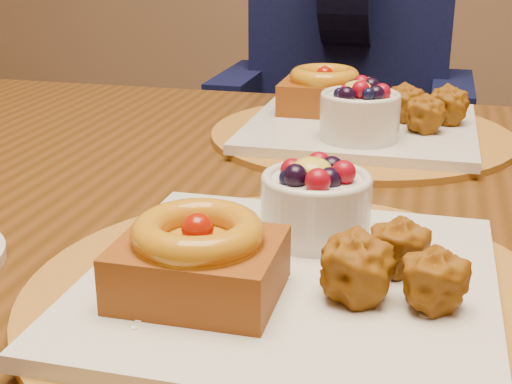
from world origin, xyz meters
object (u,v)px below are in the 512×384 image
chair_far (325,195)px  diner (353,27)px  place_setting_far (359,119)px  dining_table (333,266)px  place_setting_near (288,267)px

chair_far → diner: size_ratio=1.09×
place_setting_far → chair_far: size_ratio=0.45×
place_setting_far → diner: size_ratio=0.49×
chair_far → diner: diner is taller
chair_far → diner: (0.04, 0.01, 0.36)m
dining_table → place_setting_near: 0.24m
place_setting_near → place_setting_far: bearing=90.1°
place_setting_near → chair_far: size_ratio=0.45×
place_setting_near → diner: size_ratio=0.49×
place_setting_far → diner: diner is taller
place_setting_far → chair_far: (-0.12, 0.57, -0.32)m
place_setting_near → chair_far: (-0.12, 1.00, -0.31)m
dining_table → chair_far: bearing=99.1°
dining_table → place_setting_far: size_ratio=4.21×
dining_table → place_setting_far: (-0.00, 0.21, 0.10)m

